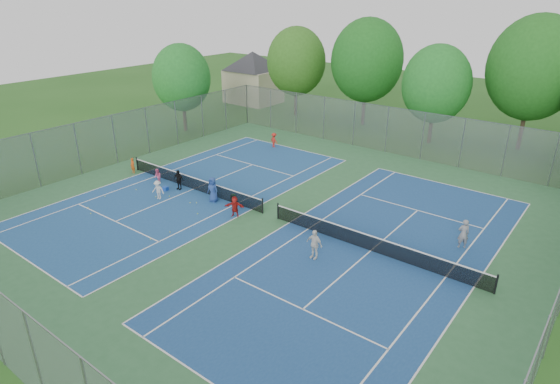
# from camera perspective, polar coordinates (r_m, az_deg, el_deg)

# --- Properties ---
(ground) EXTENTS (120.00, 120.00, 0.00)m
(ground) POSITION_cam_1_polar(r_m,az_deg,el_deg) (29.31, -1.20, -2.95)
(ground) COLOR #24551A
(ground) RESTS_ON ground
(court_pad) EXTENTS (32.00, 32.00, 0.01)m
(court_pad) POSITION_cam_1_polar(r_m,az_deg,el_deg) (29.31, -1.20, -2.94)
(court_pad) COLOR #2F633A
(court_pad) RESTS_ON ground
(court_left) EXTENTS (10.97, 23.77, 0.01)m
(court_left) POSITION_cam_1_polar(r_m,az_deg,el_deg) (33.76, -10.50, 0.35)
(court_left) COLOR navy
(court_left) RESTS_ON court_pad
(court_right) EXTENTS (10.97, 23.77, 0.01)m
(court_right) POSITION_cam_1_polar(r_m,az_deg,el_deg) (26.00, 11.01, -7.05)
(court_right) COLOR navy
(court_right) RESTS_ON court_pad
(net_left) EXTENTS (12.87, 0.10, 0.91)m
(net_left) POSITION_cam_1_polar(r_m,az_deg,el_deg) (33.59, -10.55, 1.04)
(net_left) COLOR black
(net_left) RESTS_ON ground
(net_right) EXTENTS (12.87, 0.10, 0.91)m
(net_right) POSITION_cam_1_polar(r_m,az_deg,el_deg) (25.78, 11.08, -6.21)
(net_right) COLOR black
(net_right) RESTS_ON ground
(fence_north) EXTENTS (32.00, 0.10, 4.00)m
(fence_north) POSITION_cam_1_polar(r_m,az_deg,el_deg) (41.48, 12.89, 7.41)
(fence_north) COLOR gray
(fence_north) RESTS_ON ground
(fence_west) EXTENTS (0.10, 32.00, 4.00)m
(fence_west) POSITION_cam_1_polar(r_m,az_deg,el_deg) (39.96, -19.51, 6.05)
(fence_west) COLOR gray
(fence_west) RESTS_ON ground
(house) EXTENTS (11.03, 11.03, 7.30)m
(house) POSITION_cam_1_polar(r_m,az_deg,el_deg) (59.46, -3.33, 14.84)
(house) COLOR #B7A88C
(house) RESTS_ON ground
(tree_nw) EXTENTS (6.40, 6.40, 9.58)m
(tree_nw) POSITION_cam_1_polar(r_m,az_deg,el_deg) (52.75, 2.00, 15.62)
(tree_nw) COLOR #443326
(tree_nw) RESTS_ON ground
(tree_nl) EXTENTS (7.20, 7.20, 10.69)m
(tree_nl) POSITION_cam_1_polar(r_m,az_deg,el_deg) (49.34, 10.56, 15.48)
(tree_nl) COLOR #443326
(tree_nl) RESTS_ON ground
(tree_nc) EXTENTS (6.00, 6.00, 8.85)m
(tree_nc) POSITION_cam_1_polar(r_m,az_deg,el_deg) (44.54, 18.51, 12.38)
(tree_nc) COLOR #443326
(tree_nc) RESTS_ON ground
(tree_nr) EXTENTS (7.60, 7.60, 11.42)m
(tree_nr) POSITION_cam_1_polar(r_m,az_deg,el_deg) (45.44, 28.61, 13.11)
(tree_nr) COLOR #443326
(tree_nr) RESTS_ON ground
(tree_side_w) EXTENTS (5.60, 5.60, 8.47)m
(tree_side_w) POSITION_cam_1_polar(r_m,az_deg,el_deg) (47.42, -11.92, 13.48)
(tree_side_w) COLOR #443326
(tree_side_w) RESTS_ON ground
(ball_crate) EXTENTS (0.39, 0.39, 0.28)m
(ball_crate) POSITION_cam_1_polar(r_m,az_deg,el_deg) (33.94, -13.78, 0.41)
(ball_crate) COLOR #1846B6
(ball_crate) RESTS_ON ground
(ball_hopper) EXTENTS (0.28, 0.28, 0.52)m
(ball_hopper) POSITION_cam_1_polar(r_m,az_deg,el_deg) (31.32, -5.71, -0.74)
(ball_hopper) COLOR #227E32
(ball_hopper) RESTS_ON ground
(student_a) EXTENTS (0.45, 0.31, 1.20)m
(student_a) POSITION_cam_1_polar(r_m,az_deg,el_deg) (37.76, -17.52, 3.09)
(student_a) COLOR #DF5115
(student_a) RESTS_ON ground
(student_b) EXTENTS (0.66, 0.58, 1.14)m
(student_b) POSITION_cam_1_polar(r_m,az_deg,el_deg) (35.08, -14.69, 1.83)
(student_b) COLOR #ED5C8A
(student_b) RESTS_ON ground
(student_c) EXTENTS (0.98, 0.76, 1.33)m
(student_c) POSITION_cam_1_polar(r_m,az_deg,el_deg) (32.46, -14.65, 0.25)
(student_c) COLOR beige
(student_c) RESTS_ON ground
(student_d) EXTENTS (0.91, 0.52, 1.46)m
(student_d) POSITION_cam_1_polar(r_m,az_deg,el_deg) (33.69, -12.27, 1.46)
(student_d) COLOR black
(student_d) RESTS_ON ground
(student_e) EXTENTS (0.87, 0.59, 1.72)m
(student_e) POSITION_cam_1_polar(r_m,az_deg,el_deg) (31.28, -8.20, 0.30)
(student_e) COLOR navy
(student_e) RESTS_ON ground
(student_f) EXTENTS (1.28, 0.94, 1.34)m
(student_f) POSITION_cam_1_polar(r_m,az_deg,el_deg) (29.13, -5.54, -1.77)
(student_f) COLOR #A81B18
(student_f) RESTS_ON ground
(child_far_baseline) EXTENTS (0.96, 0.70, 1.32)m
(child_far_baseline) POSITION_cam_1_polar(r_m,az_deg,el_deg) (42.11, -0.73, 6.34)
(child_far_baseline) COLOR red
(child_far_baseline) RESTS_ON ground
(instructor) EXTENTS (0.75, 0.70, 1.71)m
(instructor) POSITION_cam_1_polar(r_m,az_deg,el_deg) (27.33, 21.46, -4.76)
(instructor) COLOR gray
(instructor) RESTS_ON ground
(teen_court_b) EXTENTS (0.98, 0.43, 1.66)m
(teen_court_b) POSITION_cam_1_polar(r_m,az_deg,el_deg) (24.57, 4.20, -6.37)
(teen_court_b) COLOR silver
(teen_court_b) RESTS_ON ground
(tennis_ball_0) EXTENTS (0.07, 0.07, 0.07)m
(tennis_ball_0) POSITION_cam_1_polar(r_m,az_deg,el_deg) (28.07, -13.26, -4.80)
(tennis_ball_0) COLOR gold
(tennis_ball_0) RESTS_ON ground
(tennis_ball_1) EXTENTS (0.07, 0.07, 0.07)m
(tennis_ball_1) POSITION_cam_1_polar(r_m,az_deg,el_deg) (32.98, -14.90, -0.60)
(tennis_ball_1) COLOR #AECF30
(tennis_ball_1) RESTS_ON ground
(tennis_ball_2) EXTENTS (0.07, 0.07, 0.07)m
(tennis_ball_2) POSITION_cam_1_polar(r_m,az_deg,el_deg) (29.95, -10.00, -2.65)
(tennis_ball_2) COLOR #C2EB36
(tennis_ball_2) RESTS_ON ground
(tennis_ball_3) EXTENTS (0.07, 0.07, 0.07)m
(tennis_ball_3) POSITION_cam_1_polar(r_m,az_deg,el_deg) (31.48, -10.15, -1.33)
(tennis_ball_3) COLOR #BCD832
(tennis_ball_3) RESTS_ON ground
(tennis_ball_4) EXTENTS (0.07, 0.07, 0.07)m
(tennis_ball_4) POSITION_cam_1_polar(r_m,az_deg,el_deg) (32.85, -13.33, -0.54)
(tennis_ball_4) COLOR #A6C22D
(tennis_ball_4) RESTS_ON ground
(tennis_ball_5) EXTENTS (0.07, 0.07, 0.07)m
(tennis_ball_5) POSITION_cam_1_polar(r_m,az_deg,el_deg) (31.85, -22.08, -2.47)
(tennis_ball_5) COLOR #BDCF30
(tennis_ball_5) RESTS_ON ground
(tennis_ball_6) EXTENTS (0.07, 0.07, 0.07)m
(tennis_ball_6) POSITION_cam_1_polar(r_m,az_deg,el_deg) (34.14, -20.55, -0.51)
(tennis_ball_6) COLOR gold
(tennis_ball_6) RESTS_ON ground
(tennis_ball_7) EXTENTS (0.07, 0.07, 0.07)m
(tennis_ball_7) POSITION_cam_1_polar(r_m,az_deg,el_deg) (34.56, -17.13, 0.26)
(tennis_ball_7) COLOR #B5C52D
(tennis_ball_7) RESTS_ON ground
(tennis_ball_8) EXTENTS (0.07, 0.07, 0.07)m
(tennis_ball_8) POSITION_cam_1_polar(r_m,az_deg,el_deg) (32.77, -22.37, -1.80)
(tennis_ball_8) COLOR gold
(tennis_ball_8) RESTS_ON ground
(tennis_ball_9) EXTENTS (0.07, 0.07, 0.07)m
(tennis_ball_9) POSITION_cam_1_polar(r_m,az_deg,el_deg) (31.56, -10.90, -1.33)
(tennis_ball_9) COLOR #BBD030
(tennis_ball_9) RESTS_ON ground
(tennis_ball_10) EXTENTS (0.07, 0.07, 0.07)m
(tennis_ball_10) POSITION_cam_1_polar(r_m,az_deg,el_deg) (27.57, -15.50, -5.59)
(tennis_ball_10) COLOR #ABC62E
(tennis_ball_10) RESTS_ON ground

